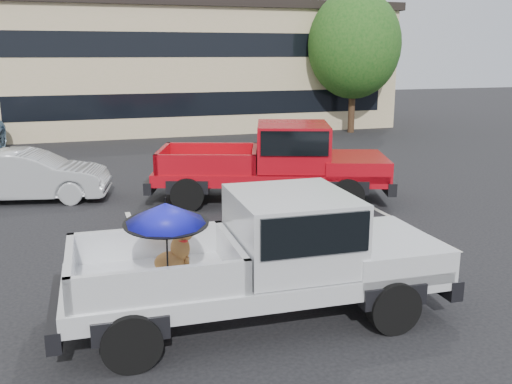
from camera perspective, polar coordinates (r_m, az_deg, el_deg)
ground at (r=10.96m, az=5.51°, el=-6.84°), size 90.00×90.00×0.00m
stripe_left at (r=12.08m, az=-11.62°, el=-5.07°), size 0.12×5.00×0.01m
stripe_right at (r=13.98m, az=13.61°, el=-2.59°), size 0.12×5.00×0.01m
motel_building at (r=31.01m, az=-6.61°, el=12.49°), size 20.40×8.40×6.30m
tree_right at (r=28.59m, az=9.78°, el=14.29°), size 4.46×4.46×6.78m
tree_back at (r=34.91m, az=-1.02°, el=14.69°), size 4.68×4.68×7.11m
silver_pickup at (r=8.34m, az=2.03°, el=-5.83°), size 5.75×2.26×2.06m
red_pickup at (r=14.98m, az=2.95°, el=3.29°), size 6.63×4.07×2.07m
silver_sedan at (r=16.26m, az=-21.75°, el=1.53°), size 4.31×2.23×1.35m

